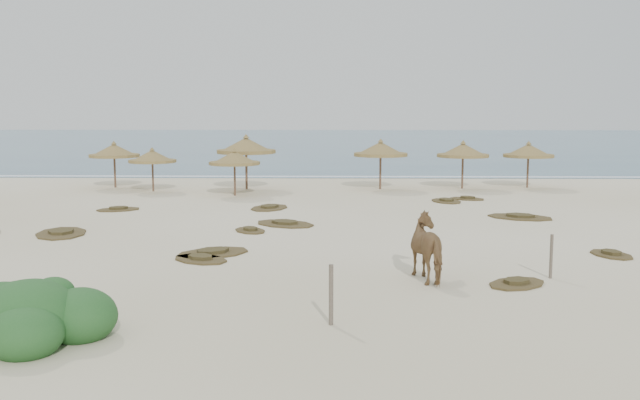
{
  "coord_description": "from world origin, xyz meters",
  "views": [
    {
      "loc": [
        1.75,
        -21.22,
        4.59
      ],
      "look_at": [
        1.23,
        5.0,
        1.18
      ],
      "focal_mm": 40.0,
      "sensor_mm": 36.0,
      "label": 1
    }
  ],
  "objects_px": {
    "horse": "(432,248)",
    "bush": "(32,318)",
    "palapa_0": "(114,151)",
    "palapa_1": "(152,157)"
  },
  "relations": [
    {
      "from": "horse",
      "to": "bush",
      "type": "bearing_deg",
      "value": 15.48
    },
    {
      "from": "palapa_0",
      "to": "palapa_1",
      "type": "relative_size",
      "value": 1.32
    },
    {
      "from": "palapa_0",
      "to": "palapa_1",
      "type": "bearing_deg",
      "value": -34.67
    },
    {
      "from": "palapa_1",
      "to": "bush",
      "type": "distance_m",
      "value": 25.66
    },
    {
      "from": "palapa_1",
      "to": "bush",
      "type": "relative_size",
      "value": 0.88
    },
    {
      "from": "palapa_0",
      "to": "palapa_1",
      "type": "xyz_separation_m",
      "value": [
        2.67,
        -1.85,
        -0.19
      ]
    },
    {
      "from": "palapa_0",
      "to": "horse",
      "type": "relative_size",
      "value": 1.79
    },
    {
      "from": "palapa_0",
      "to": "palapa_1",
      "type": "distance_m",
      "value": 3.25
    },
    {
      "from": "palapa_1",
      "to": "horse",
      "type": "distance_m",
      "value": 23.75
    },
    {
      "from": "palapa_1",
      "to": "palapa_0",
      "type": "bearing_deg",
      "value": 145.33
    }
  ]
}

